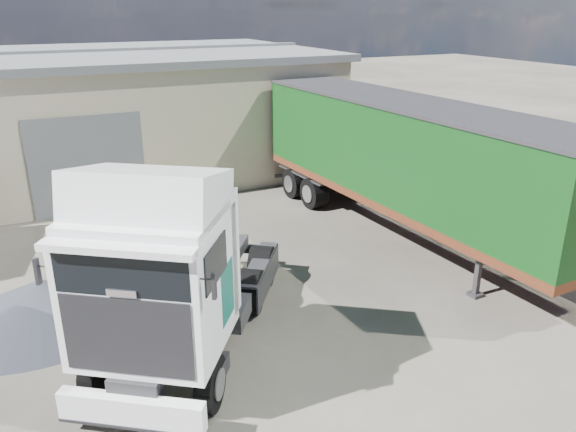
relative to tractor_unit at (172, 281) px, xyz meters
name	(u,v)px	position (x,y,z in m)	size (l,w,h in m)	color
ground	(244,331)	(1.76, 0.56, -1.96)	(120.00, 120.00, 0.00)	#292621
brick_boundary_wall	(453,163)	(13.26, 6.56, -0.71)	(0.35, 26.00, 2.50)	brown
tractor_unit	(172,281)	(0.00, 0.00, 0.00)	(6.11, 7.08, 4.67)	black
box_trailer	(405,156)	(8.67, 3.84, 0.75)	(3.51, 13.51, 4.45)	#2D2D30
gravel_heap	(37,302)	(-2.56, 3.17, -1.46)	(6.55, 5.80, 1.09)	#20242B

